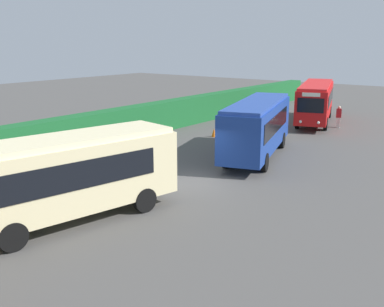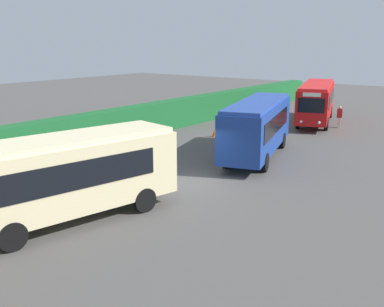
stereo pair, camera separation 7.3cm
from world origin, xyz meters
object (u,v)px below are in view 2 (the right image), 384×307
at_px(bus_cream, 68,173).
at_px(person_right, 339,116).
at_px(traffic_cone, 214,133).
at_px(bus_blue, 258,125).
at_px(bus_red, 316,100).

relative_size(bus_cream, person_right, 5.16).
bearing_deg(traffic_cone, person_right, -33.79).
height_order(bus_blue, traffic_cone, bus_blue).
distance_m(bus_blue, person_right, 12.23).
bearing_deg(person_right, traffic_cone, -51.53).
height_order(bus_cream, bus_red, bus_red).
bearing_deg(person_right, bus_red, -129.77).
bearing_deg(bus_cream, person_right, 8.19).
xyz_separation_m(bus_cream, bus_red, (26.03, 0.84, 0.01)).
height_order(bus_blue, bus_red, bus_blue).
distance_m(bus_cream, person_right, 25.14).
xyz_separation_m(bus_cream, bus_blue, (12.91, -0.90, 0.02)).
distance_m(bus_red, person_right, 2.72).
xyz_separation_m(bus_blue, traffic_cone, (3.34, 5.29, -1.61)).
bearing_deg(bus_red, bus_cream, -15.91).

